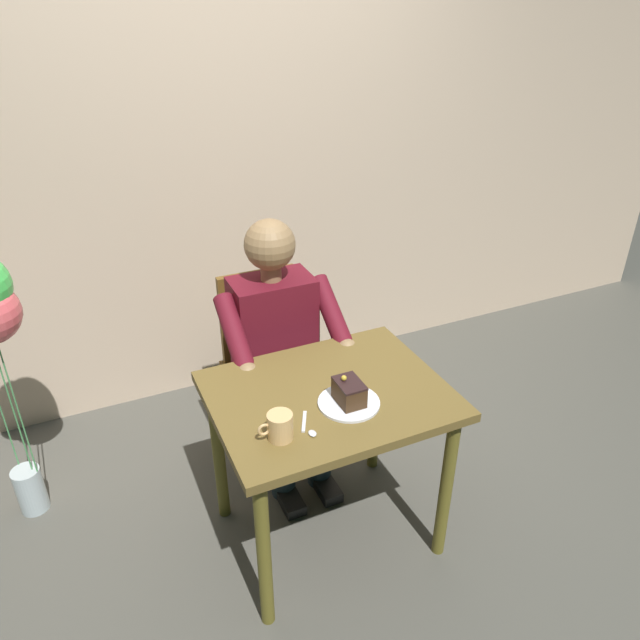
{
  "coord_description": "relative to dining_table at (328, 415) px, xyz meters",
  "views": [
    {
      "loc": [
        0.76,
        1.6,
        2.02
      ],
      "look_at": [
        -0.01,
        -0.1,
        0.98
      ],
      "focal_mm": 33.11,
      "sensor_mm": 36.0,
      "label": 1
    }
  ],
  "objects": [
    {
      "name": "cake_slice",
      "position": [
        -0.03,
        0.1,
        0.16
      ],
      "size": [
        0.09,
        0.12,
        0.1
      ],
      "color": "#412A17",
      "rests_on": "dessert_plate"
    },
    {
      "name": "seated_person",
      "position": [
        -0.0,
        -0.51,
        0.01
      ],
      "size": [
        0.53,
        0.58,
        1.21
      ],
      "color": "#5A101D",
      "rests_on": "ground"
    },
    {
      "name": "dining_table",
      "position": [
        0.0,
        0.0,
        0.0
      ],
      "size": [
        0.86,
        0.68,
        0.73
      ],
      "color": "brown",
      "rests_on": "ground"
    },
    {
      "name": "cafe_rear_panel",
      "position": [
        0.0,
        -1.35,
        0.88
      ],
      "size": [
        6.4,
        0.12,
        3.0
      ],
      "primitive_type": "cube",
      "color": "beige",
      "rests_on": "ground"
    },
    {
      "name": "ground_plane",
      "position": [
        0.0,
        0.0,
        -0.62
      ],
      "size": [
        14.0,
        14.0,
        0.0
      ],
      "primitive_type": "plane",
      "color": "#4C4B43"
    },
    {
      "name": "dessert_spoon",
      "position": [
        0.15,
        0.16,
        0.11
      ],
      "size": [
        0.06,
        0.14,
        0.01
      ],
      "color": "silver",
      "rests_on": "dining_table"
    },
    {
      "name": "coffee_cup",
      "position": [
        0.26,
        0.17,
        0.16
      ],
      "size": [
        0.12,
        0.09,
        0.09
      ],
      "color": "#DEAE6E",
      "rests_on": "dining_table"
    },
    {
      "name": "dessert_plate",
      "position": [
        -0.03,
        0.1,
        0.11
      ],
      "size": [
        0.22,
        0.22,
        0.01
      ],
      "primitive_type": "cylinder",
      "color": "white",
      "rests_on": "dining_table"
    },
    {
      "name": "chair",
      "position": [
        0.0,
        -0.68,
        -0.14
      ],
      "size": [
        0.42,
        0.42,
        0.89
      ],
      "color": "brown",
      "rests_on": "ground"
    }
  ]
}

